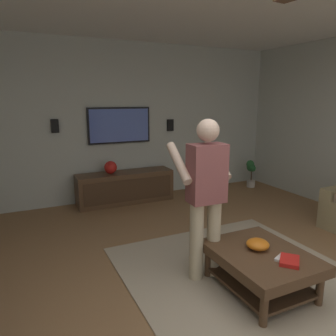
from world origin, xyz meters
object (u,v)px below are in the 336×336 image
coffee_table (260,262)px  book (290,261)px  remote_white (280,258)px  wall_speaker_left (170,125)px  bowl (258,244)px  media_console (125,187)px  tv (119,125)px  person_standing (206,190)px  vase_round (111,167)px  wall_speaker_right (55,126)px  potted_plant_short (251,171)px

coffee_table → book: book is taller
remote_white → wall_speaker_left: wall_speaker_left is taller
coffee_table → bowl: size_ratio=4.56×
media_console → tv: tv is taller
person_standing → vase_round: 2.73m
media_console → wall_speaker_left: (0.25, -1.01, 1.05)m
coffee_table → wall_speaker_left: 3.62m
book → tv: bearing=-125.6°
vase_round → bowl: bearing=-169.2°
book → wall_speaker_left: bearing=-141.3°
tv → wall_speaker_left: tv is taller
media_console → wall_speaker_left: bearing=104.1°
book → wall_speaker_left: size_ratio=1.00×
bowl → book: (-0.33, -0.08, -0.03)m
wall_speaker_right → remote_white: bearing=-157.6°
media_console → potted_plant_short: (-0.15, -2.69, 0.07)m
potted_plant_short → bowl: (-2.94, 2.36, 0.11)m
media_console → vase_round: (0.01, 0.25, 0.39)m
media_console → bowl: media_console is taller
person_standing → wall_speaker_right: (2.95, 1.06, 0.45)m
person_standing → potted_plant_short: person_standing is taller
coffee_table → wall_speaker_left: (3.40, -0.68, 1.03)m
tv → wall_speaker_left: (0.01, -1.01, -0.03)m
media_console → tv: (0.24, 0.00, 1.08)m
remote_white → tv: bearing=72.3°
coffee_table → bowl: 0.17m
bowl → vase_round: (3.09, 0.59, 0.21)m
wall_speaker_right → wall_speaker_left: bearing=-90.0°
person_standing → vase_round: (2.71, 0.23, -0.27)m
person_standing → remote_white: (-0.63, -0.41, -0.52)m
remote_white → wall_speaker_right: 3.99m
vase_round → wall_speaker_right: 1.13m
coffee_table → person_standing: (0.45, 0.35, 0.64)m
person_standing → potted_plant_short: 3.77m
potted_plant_short → remote_white: size_ratio=3.80×
remote_white → vase_round: bearing=77.0°
coffee_table → book: size_ratio=4.55×
tv → vase_round: size_ratio=5.14×
bowl → wall_speaker_left: wall_speaker_left is taller
person_standing → tv: bearing=2.0°
remote_white → wall_speaker_left: (3.58, -0.62, 0.91)m
remote_white → book: (-0.09, -0.03, 0.01)m
coffee_table → remote_white: bearing=-160.6°
bowl → coffee_table: bearing=170.7°
bowl → wall_speaker_right: size_ratio=1.00×
coffee_table → remote_white: size_ratio=6.67×
person_standing → vase_round: person_standing is taller
bowl → vase_round: bearing=10.8°
coffee_table → wall_speaker_right: wall_speaker_right is taller
bowl → book: size_ratio=1.00×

